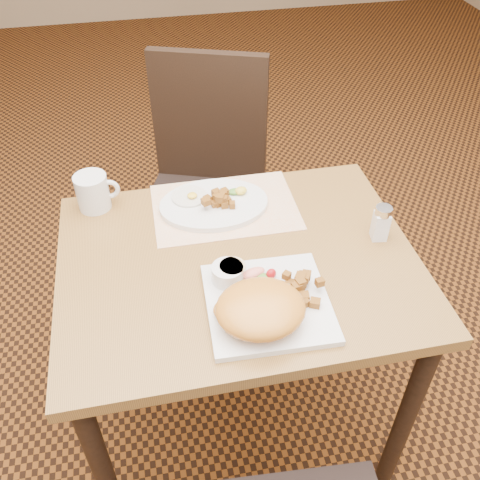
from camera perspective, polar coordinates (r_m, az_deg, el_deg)
name	(u,v)px	position (r m, az deg, el deg)	size (l,w,h in m)	color
ground	(239,416)	(1.94, -0.11, -18.30)	(8.00, 8.00, 0.00)	black
table	(239,289)	(1.43, -0.14, -5.25)	(0.90, 0.70, 0.75)	olive
chair_far	(206,178)	(2.00, -3.68, 6.66)	(0.54, 0.55, 0.97)	black
placemat	(225,207)	(1.51, -1.64, 3.54)	(0.40, 0.28, 0.00)	white
plate_square	(268,303)	(1.24, 2.99, -6.74)	(0.28, 0.28, 0.02)	silver
plate_oval	(214,204)	(1.50, -2.80, 3.82)	(0.30, 0.23, 0.02)	silver
hollandaise_mound	(260,309)	(1.17, 2.11, -7.38)	(0.20, 0.18, 0.07)	orange
ramekin	(228,273)	(1.26, -1.29, -3.52)	(0.08, 0.08, 0.04)	silver
garnish_sq	(260,274)	(1.27, 2.12, -3.66)	(0.09, 0.06, 0.03)	#387223
fried_egg	(190,196)	(1.52, -5.39, 4.67)	(0.10, 0.10, 0.02)	white
garnish_ov	(238,191)	(1.52, -0.16, 5.26)	(0.06, 0.04, 0.02)	#387223
salt_shaker	(381,222)	(1.42, 14.82, 1.83)	(0.05, 0.05, 0.10)	white
coffee_mug	(93,192)	(1.54, -15.37, 4.98)	(0.12, 0.09, 0.10)	silver
home_fries_sq	(300,285)	(1.25, 6.43, -4.83)	(0.10, 0.11, 0.04)	#8F5617
home_fries_ov	(220,199)	(1.48, -2.20, 4.36)	(0.09, 0.09, 0.04)	#8F5617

